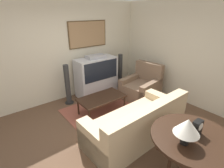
{
  "coord_description": "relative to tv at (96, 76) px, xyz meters",
  "views": [
    {
      "loc": [
        -1.77,
        -2.45,
        2.43
      ],
      "look_at": [
        0.67,
        0.65,
        0.75
      ],
      "focal_mm": 28.0,
      "sensor_mm": 36.0,
      "label": 1
    }
  ],
  "objects": [
    {
      "name": "wall_right",
      "position": [
        1.71,
        -1.72,
        0.76
      ],
      "size": [
        0.06,
        12.0,
        2.7
      ],
      "color": "beige",
      "rests_on": "ground_plane"
    },
    {
      "name": "table_lamp",
      "position": [
        -0.77,
        -3.31,
        0.45
      ],
      "size": [
        0.34,
        0.34,
        0.38
      ],
      "color": "black",
      "rests_on": "console_table"
    },
    {
      "name": "couch",
      "position": [
        -0.49,
        -2.2,
        -0.28
      ],
      "size": [
        2.17,
        1.0,
        0.86
      ],
      "rotation": [
        0.0,
        0.0,
        3.17
      ],
      "color": "#CCB289",
      "rests_on": "ground_plane"
    },
    {
      "name": "area_rug",
      "position": [
        -0.38,
        -0.93,
        -0.58
      ],
      "size": [
        1.98,
        1.45,
        0.01
      ],
      "color": "brown",
      "rests_on": "ground_plane"
    },
    {
      "name": "coffee_table",
      "position": [
        -0.5,
        -0.98,
        -0.19
      ],
      "size": [
        1.15,
        0.63,
        0.43
      ],
      "color": "black",
      "rests_on": "ground_plane"
    },
    {
      "name": "armchair",
      "position": [
        0.92,
        -1.01,
        -0.27
      ],
      "size": [
        1.11,
        1.02,
        1.0
      ],
      "rotation": [
        0.0,
        0.0,
        -1.42
      ],
      "color": "brown",
      "rests_on": "ground_plane"
    },
    {
      "name": "console_table",
      "position": [
        -0.54,
        -3.32,
        0.12
      ],
      "size": [
        1.19,
        1.19,
        0.77
      ],
      "color": "black",
      "rests_on": "ground_plane"
    },
    {
      "name": "mantel_clock",
      "position": [
        -0.47,
        -3.31,
        0.29
      ],
      "size": [
        0.16,
        0.1,
        0.22
      ],
      "color": "black",
      "rests_on": "console_table"
    },
    {
      "name": "speaker_tower_right",
      "position": [
        0.94,
        -0.0,
        -0.06
      ],
      "size": [
        0.24,
        0.24,
        1.12
      ],
      "color": "black",
      "rests_on": "ground_plane"
    },
    {
      "name": "speaker_tower_left",
      "position": [
        -0.94,
        -0.0,
        -0.06
      ],
      "size": [
        0.24,
        0.24,
        1.12
      ],
      "color": "black",
      "rests_on": "ground_plane"
    },
    {
      "name": "tv",
      "position": [
        0.0,
        0.0,
        0.0
      ],
      "size": [
        1.23,
        0.56,
        1.23
      ],
      "color": "#B7B7BC",
      "rests_on": "ground_plane"
    },
    {
      "name": "ground_plane",
      "position": [
        -0.92,
        -1.72,
        -0.59
      ],
      "size": [
        12.0,
        12.0,
        0.0
      ],
      "primitive_type": "plane",
      "color": "brown"
    },
    {
      "name": "wall_back",
      "position": [
        -0.9,
        0.41,
        0.77
      ],
      "size": [
        12.0,
        0.1,
        2.7
      ],
      "color": "beige",
      "rests_on": "ground_plane"
    }
  ]
}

